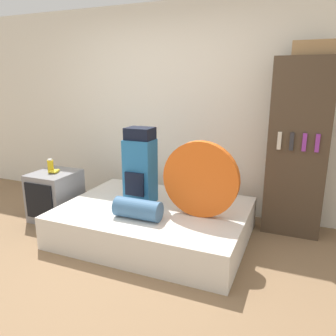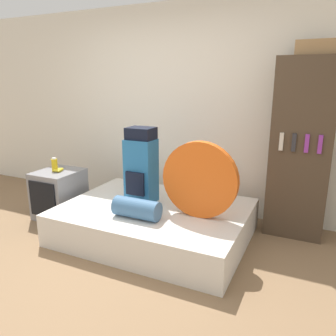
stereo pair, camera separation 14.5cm
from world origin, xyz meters
TOP-DOWN VIEW (x-y plane):
  - ground_plane at (0.00, 0.00)m, footprint 16.00×16.00m
  - wall_back at (0.00, 1.89)m, footprint 8.00×0.05m
  - bed at (0.23, 0.90)m, footprint 1.96×1.45m
  - backpack at (0.03, 0.97)m, footprint 0.31×0.28m
  - tent_bag at (0.75, 0.85)m, footprint 0.76×0.09m
  - sleeping_roll at (0.21, 0.55)m, footprint 0.47×0.20m
  - television at (-1.11, 0.89)m, footprint 0.49×0.56m
  - canister at (-1.14, 0.88)m, footprint 0.07×0.07m
  - banana_bunch at (-1.09, 0.89)m, footprint 0.12×0.15m
  - bookshelf at (1.60, 1.62)m, footprint 0.60×0.36m
  - cardboard_box at (1.65, 1.64)m, footprint 0.40×0.22m

SIDE VIEW (x-z plane):
  - ground_plane at x=0.00m, z-range 0.00..0.00m
  - bed at x=0.23m, z-range 0.00..0.35m
  - television at x=-1.11m, z-range 0.00..0.59m
  - sleeping_roll at x=0.21m, z-range 0.35..0.55m
  - banana_bunch at x=-1.09m, z-range 0.59..0.63m
  - canister at x=-1.14m, z-range 0.59..0.75m
  - tent_bag at x=0.75m, z-range 0.35..1.11m
  - backpack at x=0.03m, z-range 0.34..1.17m
  - bookshelf at x=1.60m, z-range 0.00..1.91m
  - wall_back at x=0.00m, z-range 0.00..2.60m
  - cardboard_box at x=1.65m, z-range 1.91..2.05m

